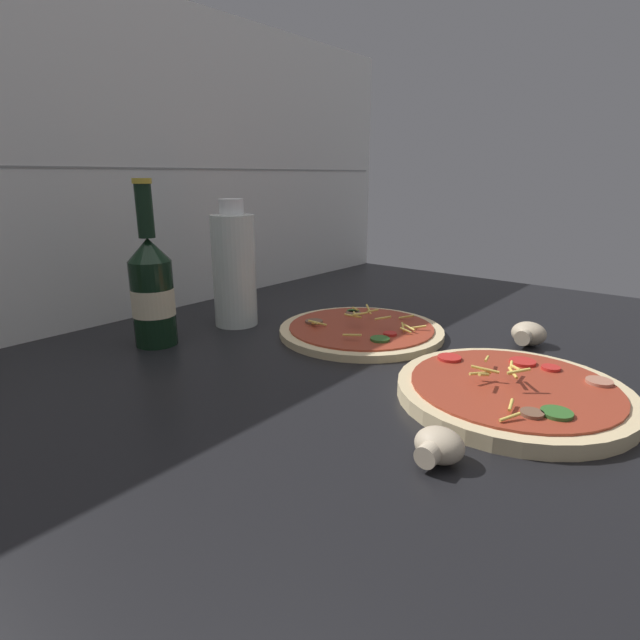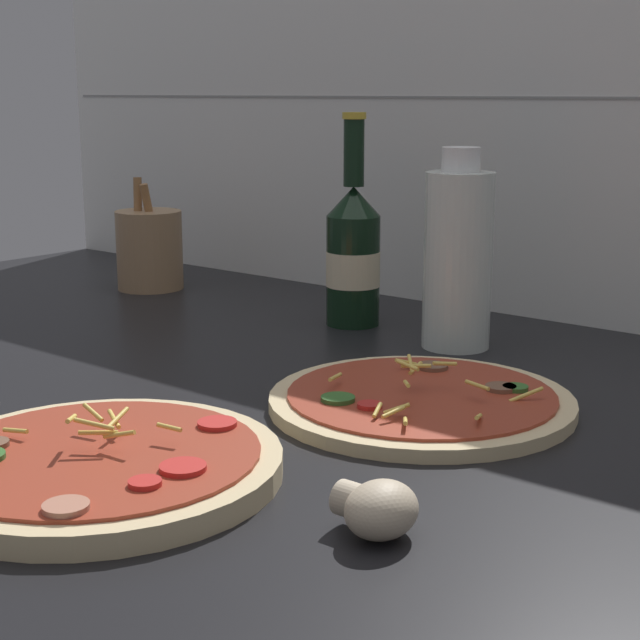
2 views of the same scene
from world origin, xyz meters
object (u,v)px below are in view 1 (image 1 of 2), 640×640
(mushroom_right, at_px, (528,334))
(pizza_near, at_px, (513,392))
(oil_bottle, at_px, (234,269))
(pizza_far, at_px, (361,330))
(mushroom_left, at_px, (438,446))
(beer_bottle, at_px, (152,290))

(mushroom_right, bearing_deg, pizza_near, -166.85)
(oil_bottle, bearing_deg, pizza_far, -66.35)
(mushroom_left, bearing_deg, beer_bottle, 86.53)
(oil_bottle, height_order, mushroom_right, oil_bottle)
(mushroom_right, bearing_deg, oil_bottle, 115.50)
(beer_bottle, relative_size, mushroom_right, 4.56)
(pizza_far, xyz_separation_m, mushroom_right, (0.12, -0.24, 0.01))
(beer_bottle, bearing_deg, mushroom_right, -51.38)
(pizza_near, relative_size, mushroom_left, 5.42)
(mushroom_left, bearing_deg, pizza_far, 45.19)
(pizza_near, height_order, mushroom_left, pizza_near)
(pizza_near, distance_m, pizza_far, 0.31)
(beer_bottle, height_order, mushroom_left, beer_bottle)
(pizza_far, distance_m, oil_bottle, 0.25)
(beer_bottle, distance_m, mushroom_left, 0.52)
(pizza_far, relative_size, oil_bottle, 1.25)
(beer_bottle, bearing_deg, mushroom_left, -93.47)
(pizza_near, distance_m, mushroom_left, 0.18)
(pizza_near, xyz_separation_m, mushroom_left, (-0.18, 0.01, 0.01))
(mushroom_left, height_order, mushroom_right, mushroom_right)
(pizza_far, height_order, beer_bottle, beer_bottle)
(oil_bottle, xyz_separation_m, mushroom_right, (0.22, -0.45, -0.08))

